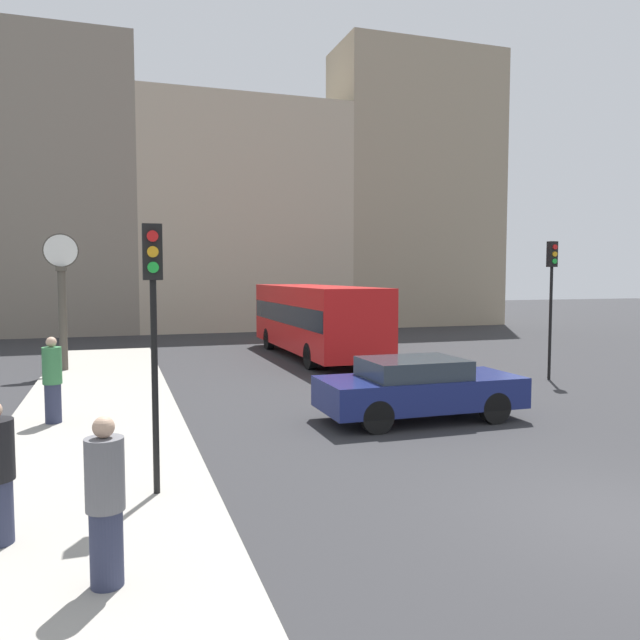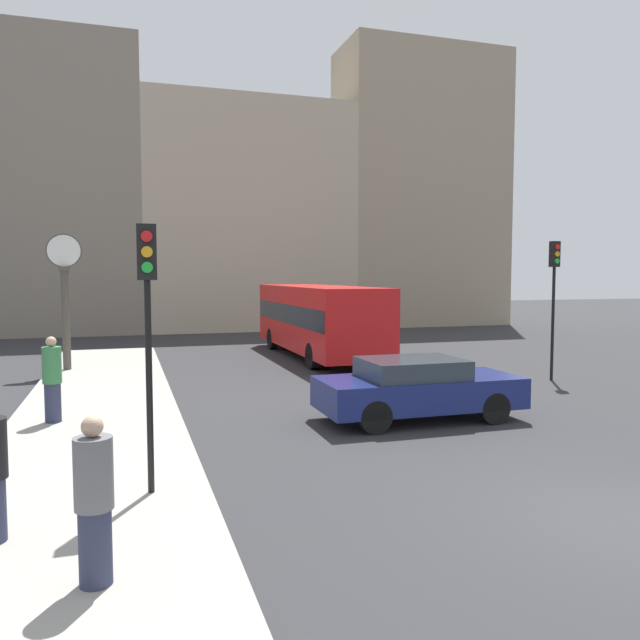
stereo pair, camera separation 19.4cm
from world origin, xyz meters
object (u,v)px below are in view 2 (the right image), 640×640
Objects in this scene: street_clock at (65,295)px; traffic_light_far at (554,282)px; sedan_car at (417,388)px; pedestrian_green_hoodie at (52,380)px; bus_distant at (318,317)px; traffic_light_near at (148,302)px; pedestrian_grey_jacket at (94,501)px.

traffic_light_far is at bearing -22.56° from street_clock.
pedestrian_green_hoodie is (-7.50, 1.65, 0.30)m from sedan_car.
traffic_light_far is at bearing -54.25° from bus_distant.
traffic_light_near is at bearing -80.51° from street_clock.
pedestrian_green_hoodie is at bearing -172.46° from traffic_light_far.
pedestrian_green_hoodie is at bearing 98.60° from pedestrian_grey_jacket.
sedan_car is at bearing -95.52° from bus_distant.
sedan_car is 12.28m from street_clock.
traffic_light_far is at bearing 7.54° from pedestrian_green_hoodie.
traffic_light_near is 5.54m from pedestrian_green_hoodie.
pedestrian_grey_jacket is (-7.39, -16.43, -0.61)m from bus_distant.
sedan_car is 2.61× the size of pedestrian_grey_jacket.
street_clock is (-8.87, -1.33, 0.95)m from bus_distant.
street_clock reaches higher than sedan_car.
traffic_light_near reaches higher than bus_distant.
pedestrian_grey_jacket is 0.95× the size of pedestrian_green_hoodie.
street_clock is at bearing 99.49° from traffic_light_near.
traffic_light_far reaches higher than bus_distant.
traffic_light_near reaches higher than sedan_car.
traffic_light_near is 2.21× the size of pedestrian_grey_jacket.
pedestrian_grey_jacket is (-12.54, -9.28, -2.00)m from traffic_light_far.
traffic_light_far is (6.17, 3.46, 2.25)m from sedan_car.
street_clock is 7.78m from pedestrian_green_hoodie.
pedestrian_grey_jacket reaches higher than sedan_car.
pedestrian_grey_jacket is at bearing -143.50° from traffic_light_far.
bus_distant is at bearing 64.04° from traffic_light_near.
traffic_light_far reaches higher than pedestrian_green_hoodie.
sedan_car is at bearing -150.72° from traffic_light_far.
traffic_light_far reaches higher than traffic_light_near.
pedestrian_green_hoodie is (-8.52, -8.95, -0.56)m from bus_distant.
traffic_light_far reaches higher than pedestrian_grey_jacket.
street_clock is at bearing -171.49° from bus_distant.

